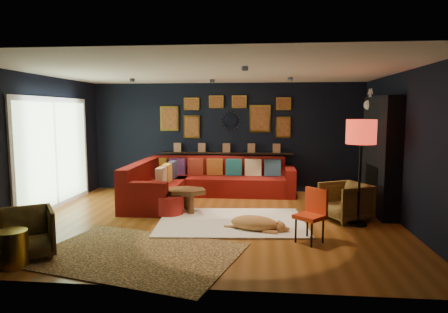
# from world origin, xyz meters

# --- Properties ---
(floor) EXTENTS (6.50, 6.50, 0.00)m
(floor) POSITION_xyz_m (0.00, 0.00, 0.00)
(floor) COLOR brown
(floor) RESTS_ON ground
(room_walls) EXTENTS (6.50, 6.50, 6.50)m
(room_walls) POSITION_xyz_m (0.00, 0.00, 1.59)
(room_walls) COLOR black
(room_walls) RESTS_ON ground
(sectional) EXTENTS (3.41, 2.69, 0.86)m
(sectional) POSITION_xyz_m (-0.61, 1.81, 0.32)
(sectional) COLOR maroon
(sectional) RESTS_ON ground
(ledge) EXTENTS (3.20, 0.12, 0.04)m
(ledge) POSITION_xyz_m (0.00, 2.68, 0.92)
(ledge) COLOR black
(ledge) RESTS_ON room_walls
(gallery_wall) EXTENTS (3.15, 0.04, 1.02)m
(gallery_wall) POSITION_xyz_m (-0.01, 2.72, 1.81)
(gallery_wall) COLOR gold
(gallery_wall) RESTS_ON room_walls
(sunburst_mirror) EXTENTS (0.47, 0.16, 0.47)m
(sunburst_mirror) POSITION_xyz_m (0.10, 2.72, 1.70)
(sunburst_mirror) COLOR silver
(sunburst_mirror) RESTS_ON room_walls
(fireplace) EXTENTS (0.31, 1.60, 2.20)m
(fireplace) POSITION_xyz_m (3.09, 0.90, 1.02)
(fireplace) COLOR black
(fireplace) RESTS_ON ground
(deer_head) EXTENTS (0.50, 0.28, 0.45)m
(deer_head) POSITION_xyz_m (3.14, 1.40, 2.05)
(deer_head) COLOR white
(deer_head) RESTS_ON fireplace
(sliding_door) EXTENTS (0.06, 2.80, 2.20)m
(sliding_door) POSITION_xyz_m (-3.22, 0.60, 1.10)
(sliding_door) COLOR white
(sliding_door) RESTS_ON ground
(ceiling_spots) EXTENTS (3.30, 2.50, 0.06)m
(ceiling_spots) POSITION_xyz_m (-0.00, 0.80, 2.56)
(ceiling_spots) COLOR black
(ceiling_spots) RESTS_ON room_walls
(shag_rug) EXTENTS (2.65, 2.02, 0.03)m
(shag_rug) POSITION_xyz_m (0.35, -0.13, 0.02)
(shag_rug) COLOR white
(shag_rug) RESTS_ON ground
(leopard_rug) EXTENTS (3.03, 2.50, 0.02)m
(leopard_rug) POSITION_xyz_m (-0.80, -1.80, 0.01)
(leopard_rug) COLOR tan
(leopard_rug) RESTS_ON ground
(coffee_table) EXTENTS (0.88, 0.67, 0.43)m
(coffee_table) POSITION_xyz_m (-0.60, 0.45, 0.38)
(coffee_table) COLOR #55341B
(coffee_table) RESTS_ON shag_rug
(pouf) EXTENTS (0.52, 0.52, 0.34)m
(pouf) POSITION_xyz_m (-0.84, 0.25, 0.20)
(pouf) COLOR maroon
(pouf) RESTS_ON shag_rug
(armchair_left) EXTENTS (0.95, 0.93, 0.72)m
(armchair_left) POSITION_xyz_m (-2.22, -2.05, 0.36)
(armchair_left) COLOR #AF893C
(armchair_left) RESTS_ON ground
(armchair_right) EXTENTS (0.92, 0.94, 0.73)m
(armchair_right) POSITION_xyz_m (2.35, 0.26, 0.37)
(armchair_right) COLOR #AF893C
(armchair_right) RESTS_ON ground
(gold_stool) EXTENTS (0.37, 0.37, 0.46)m
(gold_stool) POSITION_xyz_m (-2.20, -2.35, 0.23)
(gold_stool) COLOR gold
(gold_stool) RESTS_ON ground
(orange_chair) EXTENTS (0.53, 0.53, 0.80)m
(orange_chair) POSITION_xyz_m (1.62, -1.01, 0.47)
(orange_chair) COLOR black
(orange_chair) RESTS_ON ground
(floor_lamp) EXTENTS (0.49, 0.49, 1.79)m
(floor_lamp) POSITION_xyz_m (2.50, -0.05, 1.52)
(floor_lamp) COLOR black
(floor_lamp) RESTS_ON ground
(dog) EXTENTS (1.17, 0.78, 0.34)m
(dog) POSITION_xyz_m (0.76, -0.59, 0.18)
(dog) COLOR #B68345
(dog) RESTS_ON leopard_rug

